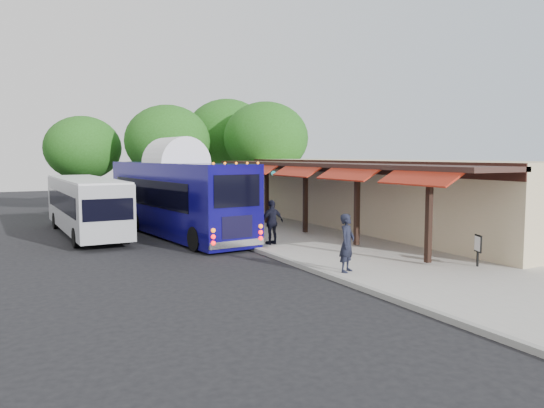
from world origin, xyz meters
TOP-DOWN VIEW (x-y plane):
  - ground at (0.00, 0.00)m, footprint 90.00×90.00m
  - sidewalk at (5.00, 4.00)m, footprint 10.00×40.00m
  - curb at (0.05, 4.00)m, footprint 0.20×40.00m
  - station_shelter at (8.38, 4.00)m, footprint 8.15×20.00m
  - coach_bus at (-1.45, 7.27)m, footprint 3.67×11.91m
  - city_bus at (-5.30, 9.46)m, footprint 2.47×10.27m
  - ped_a at (0.69, -3.64)m, footprint 0.81×0.73m
  - ped_b at (2.23, 7.27)m, footprint 1.13×1.03m
  - ped_c at (1.03, 2.14)m, footprint 1.14×0.60m
  - ped_d at (3.01, 9.40)m, footprint 1.34×1.14m
  - sign_board at (5.03, -5.00)m, footprint 0.23×0.46m
  - tree_left at (1.04, 16.95)m, footprint 5.58×5.58m
  - tree_mid at (6.76, 20.44)m, footprint 6.33×6.33m
  - tree_right at (7.67, 15.73)m, footprint 5.89×5.89m
  - tree_far at (-3.79, 20.34)m, footprint 5.06×5.06m

SIDE VIEW (x-z plane):
  - ground at x=0.00m, z-range 0.00..0.00m
  - sidewalk at x=5.00m, z-range 0.00..0.15m
  - curb at x=0.05m, z-range -0.01..0.15m
  - sign_board at x=5.03m, z-range 0.34..1.40m
  - ped_d at x=3.01m, z-range 0.15..1.95m
  - ped_c at x=1.03m, z-range 0.15..2.00m
  - ped_a at x=0.69m, z-range 0.15..2.01m
  - ped_b at x=2.23m, z-range 0.15..2.03m
  - city_bus at x=-5.30m, z-range 0.15..2.89m
  - station_shelter at x=8.38m, z-range 0.05..3.65m
  - coach_bus at x=-1.45m, z-range 0.14..3.89m
  - tree_far at x=-3.79m, z-range 1.08..7.56m
  - tree_left at x=1.04m, z-range 1.19..8.33m
  - tree_right at x=7.67m, z-range 1.26..8.80m
  - tree_mid at x=6.76m, z-range 1.35..9.47m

